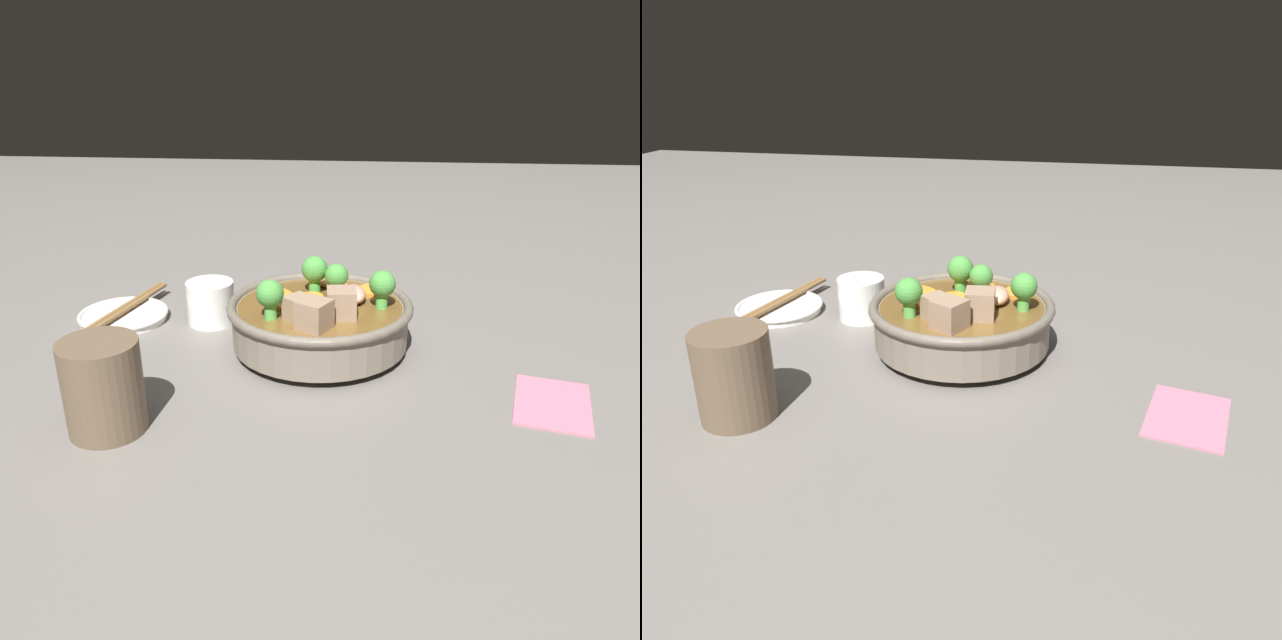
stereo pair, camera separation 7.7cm
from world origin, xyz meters
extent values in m
plane|color=slate|center=(0.00, 0.00, 0.00)|extent=(3.00, 3.00, 0.00)
cylinder|color=slate|center=(0.00, 0.00, 0.01)|extent=(0.12, 0.12, 0.01)
cylinder|color=slate|center=(0.00, 0.00, 0.03)|extent=(0.22, 0.22, 0.05)
torus|color=#685F52|center=(0.00, 0.00, 0.06)|extent=(0.23, 0.23, 0.01)
cylinder|color=brown|center=(0.00, 0.00, 0.05)|extent=(0.20, 0.20, 0.03)
cylinder|color=orange|center=(0.01, 0.02, 0.06)|extent=(0.05, 0.05, 0.01)
cylinder|color=orange|center=(-0.01, 0.04, 0.06)|extent=(0.04, 0.04, 0.01)
cylinder|color=orange|center=(-0.01, 0.00, 0.06)|extent=(0.05, 0.05, 0.01)
cylinder|color=orange|center=(0.07, -0.01, 0.06)|extent=(0.05, 0.05, 0.01)
cylinder|color=orange|center=(0.05, -0.06, 0.06)|extent=(0.05, 0.05, 0.01)
cylinder|color=orange|center=(0.02, 0.06, 0.06)|extent=(0.05, 0.05, 0.01)
cylinder|color=#59B84C|center=(0.04, 0.01, 0.07)|extent=(0.02, 0.02, 0.02)
sphere|color=#47933D|center=(0.04, 0.01, 0.09)|extent=(0.03, 0.03, 0.03)
cylinder|color=#59B84C|center=(0.00, -0.07, 0.07)|extent=(0.01, 0.01, 0.02)
sphere|color=#47933D|center=(0.00, -0.07, 0.09)|extent=(0.03, 0.03, 0.03)
cylinder|color=#59B84C|center=(-0.05, 0.05, 0.07)|extent=(0.01, 0.01, 0.02)
sphere|color=#47933D|center=(-0.05, 0.05, 0.09)|extent=(0.03, 0.03, 0.03)
cylinder|color=#59B84C|center=(0.03, -0.02, 0.07)|extent=(0.01, 0.01, 0.02)
sphere|color=#47933D|center=(0.03, -0.02, 0.09)|extent=(0.03, 0.03, 0.03)
cube|color=#9E7F66|center=(-0.05, 0.02, 0.07)|extent=(0.04, 0.04, 0.03)
cube|color=#9E7F66|center=(-0.03, -0.03, 0.08)|extent=(0.04, 0.04, 0.03)
cube|color=#9E7F66|center=(-0.07, 0.00, 0.08)|extent=(0.04, 0.04, 0.03)
ellipsoid|color=#EA9E84|center=(0.02, -0.04, 0.07)|extent=(0.05, 0.03, 0.02)
cylinder|color=white|center=(0.07, 0.28, 0.01)|extent=(0.12, 0.12, 0.01)
torus|color=white|center=(0.07, 0.28, 0.01)|extent=(0.12, 0.12, 0.01)
cylinder|color=white|center=(0.07, 0.16, 0.03)|extent=(0.06, 0.06, 0.06)
cylinder|color=brown|center=(0.07, 0.16, 0.05)|extent=(0.05, 0.05, 0.00)
cylinder|color=brown|center=(-0.20, 0.19, 0.05)|extent=(0.08, 0.08, 0.09)
torus|color=brown|center=(-0.16, 0.19, 0.05)|extent=(0.05, 0.01, 0.05)
cube|color=#D16B84|center=(-0.11, -0.26, 0.00)|extent=(0.12, 0.10, 0.00)
cylinder|color=olive|center=(0.07, 0.28, 0.02)|extent=(0.21, 0.05, 0.01)
cylinder|color=olive|center=(0.06, 0.28, 0.02)|extent=(0.21, 0.05, 0.01)
camera|label=1|loc=(-0.70, -0.07, 0.34)|focal=35.00mm
camera|label=2|loc=(-0.69, -0.14, 0.34)|focal=35.00mm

